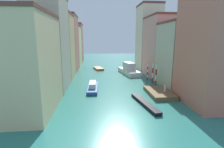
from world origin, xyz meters
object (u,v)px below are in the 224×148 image
object	(u,v)px
person_on_dock	(165,88)
vaporetto_white	(129,70)
waterfront_dock	(159,93)
motorboat_1	(98,69)
mooring_pole_1	(153,72)
mooring_pole_2	(148,71)
motorboat_0	(93,87)
gondola_black	(145,103)
mooring_pole_0	(156,74)

from	to	relation	value
person_on_dock	vaporetto_white	distance (m)	20.12
waterfront_dock	motorboat_1	size ratio (longest dim) A/B	1.19
mooring_pole_1	mooring_pole_2	world-z (taller)	mooring_pole_1
mooring_pole_2	motorboat_0	bearing A→B (deg)	-151.87
waterfront_dock	person_on_dock	size ratio (longest dim) A/B	4.82
mooring_pole_1	gondola_black	bearing A→B (deg)	-112.64
mooring_pole_2	vaporetto_white	world-z (taller)	mooring_pole_2
mooring_pole_2	vaporetto_white	xyz separation A→B (m)	(-3.12, 8.01, -1.02)
mooring_pole_1	gondola_black	world-z (taller)	mooring_pole_1
waterfront_dock	vaporetto_white	size ratio (longest dim) A/B	0.65
mooring_pole_2	gondola_black	xyz separation A→B (m)	(-5.25, -16.19, -1.96)
gondola_black	motorboat_1	bearing A→B (deg)	101.69
motorboat_0	motorboat_1	xyz separation A→B (m)	(1.50, 23.48, -0.24)
mooring_pole_0	motorboat_0	world-z (taller)	mooring_pole_0
person_on_dock	mooring_pole_0	bearing A→B (deg)	86.01
gondola_black	vaporetto_white	bearing A→B (deg)	84.98
mooring_pole_0	motorboat_1	size ratio (longest dim) A/B	0.86
mooring_pole_1	vaporetto_white	world-z (taller)	mooring_pole_1
waterfront_dock	mooring_pole_2	xyz separation A→B (m)	(1.16, 11.46, 1.87)
person_on_dock	motorboat_0	bearing A→B (deg)	160.27
mooring_pole_2	waterfront_dock	bearing A→B (deg)	-95.78
waterfront_dock	person_on_dock	world-z (taller)	person_on_dock
gondola_black	motorboat_1	xyz separation A→B (m)	(-6.72, 32.47, 0.06)
person_on_dock	mooring_pole_1	world-z (taller)	mooring_pole_1
mooring_pole_1	motorboat_1	size ratio (longest dim) A/B	0.80
mooring_pole_1	vaporetto_white	size ratio (longest dim) A/B	0.44
vaporetto_white	waterfront_dock	bearing A→B (deg)	-84.25
waterfront_dock	mooring_pole_1	distance (m)	9.21
mooring_pole_1	motorboat_0	distance (m)	14.73
mooring_pole_2	gondola_black	world-z (taller)	mooring_pole_2
mooring_pole_0	vaporetto_white	xyz separation A→B (m)	(-3.22, 13.82, -1.48)
mooring_pole_1	gondola_black	size ratio (longest dim) A/B	0.56
vaporetto_white	motorboat_1	world-z (taller)	vaporetto_white
waterfront_dock	motorboat_0	size ratio (longest dim) A/B	0.92
waterfront_dock	motorboat_0	xyz separation A→B (m)	(-12.30, 4.26, 0.20)
person_on_dock	motorboat_1	bearing A→B (deg)	112.43
mooring_pole_1	motorboat_1	distance (m)	22.71
vaporetto_white	mooring_pole_1	bearing A→B (deg)	-71.69
mooring_pole_2	motorboat_1	xyz separation A→B (m)	(-11.97, 16.28, -1.90)
person_on_dock	mooring_pole_0	xyz separation A→B (m)	(0.43, 6.10, 1.26)
mooring_pole_0	motorboat_0	xyz separation A→B (m)	(-13.56, -1.39, -2.12)
gondola_black	motorboat_1	size ratio (longest dim) A/B	1.43
motorboat_1	motorboat_0	bearing A→B (deg)	-93.65
mooring_pole_2	motorboat_1	size ratio (longest dim) A/B	0.71
mooring_pole_2	motorboat_0	size ratio (longest dim) A/B	0.55
person_on_dock	mooring_pole_2	bearing A→B (deg)	88.40
waterfront_dock	mooring_pole_2	bearing A→B (deg)	84.22
mooring_pole_2	motorboat_1	world-z (taller)	mooring_pole_2
person_on_dock	motorboat_0	size ratio (longest dim) A/B	0.19
motorboat_0	person_on_dock	bearing A→B (deg)	-19.73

